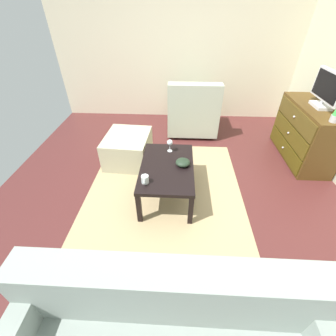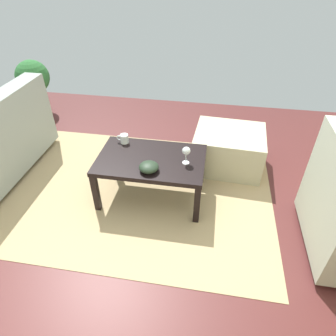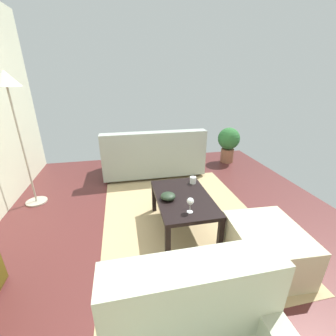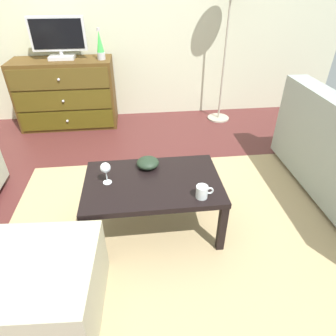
# 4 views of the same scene
# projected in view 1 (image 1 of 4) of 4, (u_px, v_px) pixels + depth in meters

# --- Properties ---
(ground_plane) EXTENTS (5.27, 4.64, 0.05)m
(ground_plane) POSITION_uv_depth(u_px,v_px,m) (180.00, 194.00, 2.80)
(ground_plane) COLOR #502322
(wall_plain_left) EXTENTS (0.12, 4.64, 2.67)m
(wall_plain_left) POSITION_uv_depth(u_px,v_px,m) (184.00, 42.00, 3.88)
(wall_plain_left) COLOR beige
(wall_plain_left) RESTS_ON ground_plane
(area_rug) EXTENTS (2.60, 1.90, 0.01)m
(area_rug) POSITION_uv_depth(u_px,v_px,m) (163.00, 203.00, 2.63)
(area_rug) COLOR tan
(area_rug) RESTS_ON ground_plane
(dresser) EXTENTS (1.14, 0.49, 0.80)m
(dresser) POSITION_uv_depth(u_px,v_px,m) (306.00, 133.00, 3.18)
(dresser) COLOR #4F3616
(dresser) RESTS_ON ground_plane
(tv) EXTENTS (0.60, 0.18, 0.44)m
(tv) POSITION_uv_depth(u_px,v_px,m) (327.00, 89.00, 2.78)
(tv) COLOR silver
(tv) RESTS_ON dresser
(coffee_table) EXTENTS (0.94, 0.60, 0.43)m
(coffee_table) POSITION_uv_depth(u_px,v_px,m) (167.00, 169.00, 2.55)
(coffee_table) COLOR black
(coffee_table) RESTS_ON ground_plane
(wine_glass) EXTENTS (0.07, 0.07, 0.16)m
(wine_glass) POSITION_uv_depth(u_px,v_px,m) (170.00, 143.00, 2.69)
(wine_glass) COLOR silver
(wine_glass) RESTS_ON coffee_table
(mug) EXTENTS (0.11, 0.08, 0.08)m
(mug) POSITION_uv_depth(u_px,v_px,m) (145.00, 179.00, 2.26)
(mug) COLOR silver
(mug) RESTS_ON coffee_table
(bowl_decorative) EXTENTS (0.16, 0.16, 0.07)m
(bowl_decorative) POSITION_uv_depth(u_px,v_px,m) (183.00, 162.00, 2.50)
(bowl_decorative) COLOR #202F20
(bowl_decorative) RESTS_ON coffee_table
(armchair) EXTENTS (0.80, 0.83, 0.92)m
(armchair) POSITION_uv_depth(u_px,v_px,m) (193.00, 112.00, 3.85)
(armchair) COLOR #332319
(armchair) RESTS_ON ground_plane
(ottoman) EXTENTS (0.73, 0.64, 0.41)m
(ottoman) POSITION_uv_depth(u_px,v_px,m) (128.00, 148.00, 3.22)
(ottoman) COLOR #B3AF90
(ottoman) RESTS_ON ground_plane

